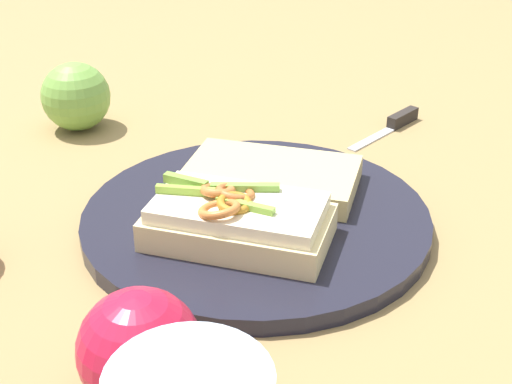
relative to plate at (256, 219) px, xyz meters
The scene contains 7 objects.
ground_plane 0.01m from the plate, ahead, with size 2.00×2.00×0.00m, color olive.
plate is the anchor object (origin of this frame).
sandwich 0.06m from the plate, 165.98° to the right, with size 0.12×0.17×0.05m.
bread_slice_side 0.05m from the plate, 15.07° to the left, with size 0.16×0.10×0.02m, color tan.
apple_2 0.23m from the plate, 166.69° to the right, with size 0.08×0.08×0.08m, color #BB1835.
apple_3 0.31m from the plate, 74.72° to the left, with size 0.08×0.08×0.08m, color #72A844.
knife 0.28m from the plate, ahead, with size 0.13×0.03×0.02m.
Camera 1 is at (-0.48, -0.30, 0.34)m, focal length 50.63 mm.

